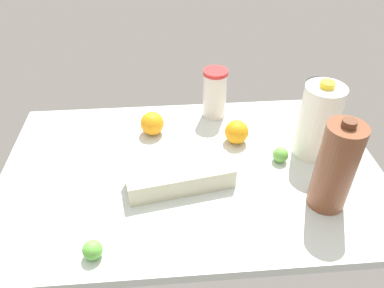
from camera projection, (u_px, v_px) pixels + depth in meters
countertop at (192, 172)px, 120.08cm from camera, size 120.00×76.00×3.00cm
egg_carton at (180, 177)px, 111.19cm from camera, size 33.09×15.73×6.60cm
chocolate_milk_jug at (336, 167)px, 99.48cm from camera, size 10.49×10.49×28.57cm
milk_jug at (318, 121)px, 118.01cm from camera, size 12.52×12.52×26.58cm
tumbler_cup at (215, 93)px, 137.70cm from camera, size 8.90×8.90×18.69cm
shaker_bottle at (314, 105)px, 131.84cm from camera, size 8.84×8.84×18.15cm
orange_near_front at (237, 132)px, 127.74cm from camera, size 8.21×8.21×8.21cm
lime_by_jug at (93, 250)px, 91.94cm from camera, size 5.04×5.04×5.04cm
lime_far_back at (281, 155)px, 120.62cm from camera, size 5.08×5.08×5.08cm
orange_beside_bowl at (152, 123)px, 131.66cm from camera, size 8.31×8.31×8.31cm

